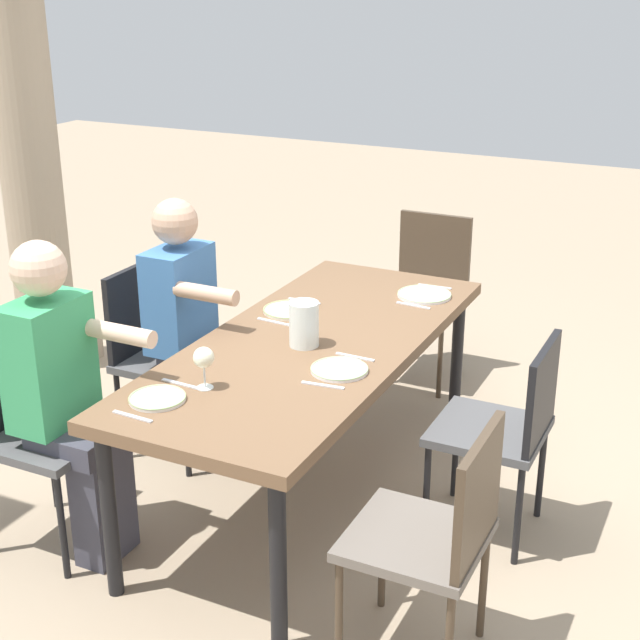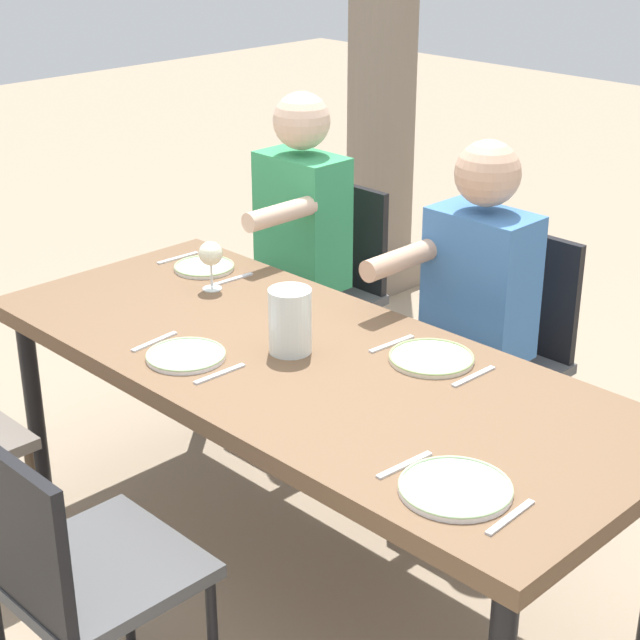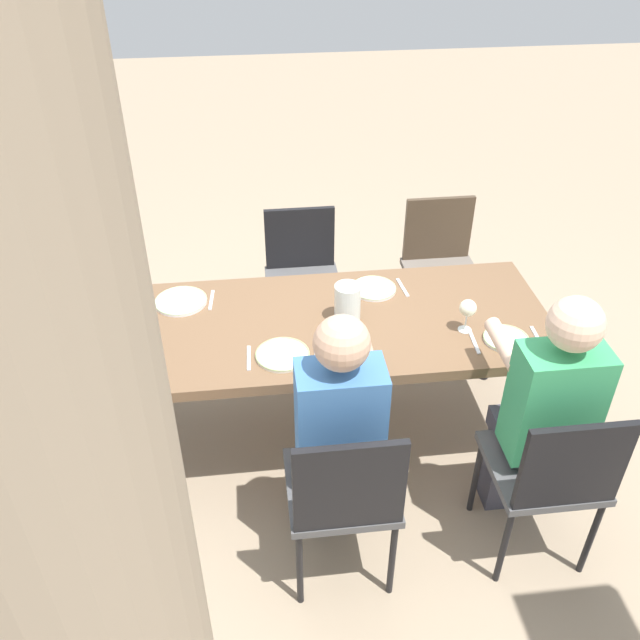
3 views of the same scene
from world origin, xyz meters
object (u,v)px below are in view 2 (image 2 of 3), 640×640
Objects in this scene: stone_column_near at (383,25)px; dining_table at (306,377)px; diner_woman_green at (291,253)px; water_pitcher at (289,324)px; plate_0 at (204,267)px; diner_man_white at (465,322)px; plate_1 at (186,355)px; chair_mid_north at (501,345)px; chair_mid_south at (70,566)px; wine_glass_0 at (211,255)px; plate_2 at (431,358)px; chair_west_north at (324,281)px; plate_3 at (455,488)px.

dining_table is at bearing -52.52° from stone_column_near.
diner_woman_green is 6.77× the size of water_pitcher.
stone_column_near is at bearing 114.15° from plate_0.
plate_1 is at bearing -109.14° from diner_man_white.
chair_mid_north is 0.71× the size of diner_woman_green.
chair_mid_north is 1.05× the size of chair_mid_south.
diner_woman_green is at bearing 119.20° from chair_mid_south.
plate_1 is (1.34, -2.30, -0.57)m from stone_column_near.
chair_mid_north is 5.51× the size of wine_glass_0.
dining_table is at bearing -137.48° from plate_2.
diner_woman_green is 0.99m from water_pitcher.
dining_table is 2.30× the size of chair_west_north.
stone_column_near is 2.19m from wine_glass_0.
plate_1 is (0.54, -1.10, 0.22)m from chair_west_north.
plate_2 is (1.03, -0.01, -0.00)m from plate_0.
chair_mid_south is 4.13× the size of plate_0.
wine_glass_0 is at bearing 163.68° from plate_3.
stone_column_near reaches higher than plate_0.
diner_man_white reaches higher than plate_1.
diner_woman_green is 0.48× the size of stone_column_near.
plate_0 is (-0.77, 0.25, 0.07)m from dining_table.
diner_man_white is at bearing 25.69° from plate_0.
dining_table is 0.65m from diner_man_white.
stone_column_near reaches higher than plate_1.
chair_west_north is 3.51× the size of plate_3.
chair_west_north reaches higher than plate_2.
diner_woman_green reaches higher than plate_1.
water_pitcher reaches higher than dining_table.
chair_mid_north is at bearing 85.10° from dining_table.
wine_glass_0 is (0.18, -0.52, 0.17)m from diner_woman_green.
plate_3 is at bearing -35.90° from chair_west_north.
plate_3 is 0.84m from water_pitcher.
dining_table is 0.87m from chair_mid_south.
dining_table is 0.77× the size of stone_column_near.
plate_0 is (0.01, -0.42, 0.06)m from diner_woman_green.
chair_mid_south is at bearing -80.76° from water_pitcher.
wine_glass_0 is (0.17, -0.10, 0.11)m from plate_0.
chair_west_north reaches higher than plate_0.
wine_glass_0 is (-0.67, 1.00, 0.36)m from chair_mid_south.
chair_west_north is 1.05× the size of chair_mid_south.
diner_woman_green is 1.77m from plate_3.
chair_mid_north is 3.54× the size of plate_3.
plate_2 and plate_3 have the same top height.
dining_table is at bearing -96.17° from diner_man_white.
plate_0 is 0.75m from water_pitcher.
plate_3 is at bearing -58.95° from chair_mid_north.
diner_woman_green is at bearing -89.06° from chair_west_north.
stone_column_near is at bearing 119.59° from chair_mid_south.
plate_2 is (0.50, 0.48, -0.00)m from plate_1.
plate_1 is at bearing -134.51° from dining_table.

